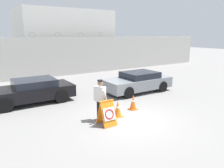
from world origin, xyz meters
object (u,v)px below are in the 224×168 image
object	(u,v)px
security_guard	(100,98)
traffic_cone_near	(133,102)
barricade_sign	(107,113)
traffic_cone_mid	(118,109)
parked_car_front_coupe	(32,91)
parked_car_rear_sedan	(137,82)

from	to	relation	value
security_guard	traffic_cone_near	world-z (taller)	security_guard
traffic_cone_near	barricade_sign	bearing A→B (deg)	-156.57
traffic_cone_near	traffic_cone_mid	xyz separation A→B (m)	(-1.13, -0.35, -0.01)
barricade_sign	parked_car_front_coupe	world-z (taller)	parked_car_front_coupe
traffic_cone_near	traffic_cone_mid	size ratio (longest dim) A/B	1.01
traffic_cone_near	parked_car_rear_sedan	world-z (taller)	parked_car_rear_sedan
barricade_sign	traffic_cone_near	world-z (taller)	barricade_sign
barricade_sign	parked_car_front_coupe	size ratio (longest dim) A/B	0.23
traffic_cone_near	parked_car_rear_sedan	bearing A→B (deg)	47.11
security_guard	parked_car_front_coupe	size ratio (longest dim) A/B	0.40
security_guard	parked_car_rear_sedan	xyz separation A→B (m)	(4.25, 2.74, -0.32)
barricade_sign	parked_car_rear_sedan	world-z (taller)	parked_car_rear_sedan
parked_car_front_coupe	barricade_sign	bearing A→B (deg)	111.49
parked_car_rear_sedan	barricade_sign	bearing A→B (deg)	38.15
parked_car_front_coupe	parked_car_rear_sedan	size ratio (longest dim) A/B	1.00
security_guard	barricade_sign	bearing A→B (deg)	-35.52
traffic_cone_near	parked_car_rear_sedan	size ratio (longest dim) A/B	0.17
security_guard	traffic_cone_near	size ratio (longest dim) A/B	2.33
traffic_cone_near	parked_car_front_coupe	size ratio (longest dim) A/B	0.17
barricade_sign	security_guard	world-z (taller)	security_guard
parked_car_rear_sedan	security_guard	bearing A→B (deg)	33.10
barricade_sign	traffic_cone_mid	xyz separation A→B (m)	(0.86, 0.51, -0.14)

